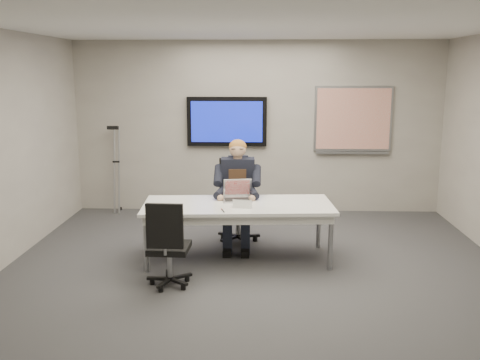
{
  "coord_description": "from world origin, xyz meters",
  "views": [
    {
      "loc": [
        0.04,
        -5.76,
        2.31
      ],
      "look_at": [
        -0.2,
        0.69,
        0.99
      ],
      "focal_mm": 40.0,
      "sensor_mm": 36.0,
      "label": 1
    }
  ],
  "objects_px": {
    "seated_person": "(237,205)",
    "laptop": "(237,195)",
    "office_chair_far": "(238,216)",
    "office_chair_near": "(169,260)",
    "conference_table": "(238,210)"
  },
  "relations": [
    {
      "from": "office_chair_far",
      "to": "seated_person",
      "type": "relative_size",
      "value": 0.8
    },
    {
      "from": "office_chair_far",
      "to": "conference_table",
      "type": "bearing_deg",
      "value": -96.69
    },
    {
      "from": "seated_person",
      "to": "laptop",
      "type": "relative_size",
      "value": 3.65
    },
    {
      "from": "office_chair_far",
      "to": "office_chair_near",
      "type": "height_order",
      "value": "office_chair_far"
    },
    {
      "from": "seated_person",
      "to": "laptop",
      "type": "bearing_deg",
      "value": -90.88
    },
    {
      "from": "conference_table",
      "to": "office_chair_far",
      "type": "height_order",
      "value": "office_chair_far"
    },
    {
      "from": "office_chair_near",
      "to": "conference_table",
      "type": "bearing_deg",
      "value": -126.24
    },
    {
      "from": "office_chair_far",
      "to": "office_chair_near",
      "type": "distance_m",
      "value": 1.76
    },
    {
      "from": "office_chair_far",
      "to": "laptop",
      "type": "relative_size",
      "value": 2.91
    },
    {
      "from": "seated_person",
      "to": "office_chair_near",
      "type": "bearing_deg",
      "value": -119.55
    },
    {
      "from": "office_chair_far",
      "to": "laptop",
      "type": "bearing_deg",
      "value": -97.66
    },
    {
      "from": "laptop",
      "to": "office_chair_far",
      "type": "bearing_deg",
      "value": 82.8
    },
    {
      "from": "conference_table",
      "to": "laptop",
      "type": "height_order",
      "value": "laptop"
    },
    {
      "from": "office_chair_far",
      "to": "office_chair_near",
      "type": "relative_size",
      "value": 1.17
    },
    {
      "from": "conference_table",
      "to": "office_chair_near",
      "type": "relative_size",
      "value": 2.44
    }
  ]
}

